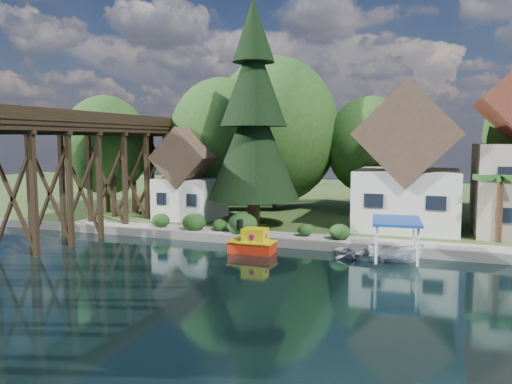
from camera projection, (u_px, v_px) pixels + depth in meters
ground at (251, 279)px, 26.34m from camera, size 140.00×140.00×0.00m
bank at (352, 200)px, 58.13m from camera, size 140.00×52.00×0.50m
seawall at (351, 248)px, 32.45m from camera, size 60.00×0.40×0.62m
promenade at (385, 243)px, 32.97m from camera, size 50.00×2.60×0.06m
trestle_bridge at (69, 167)px, 36.01m from camera, size 4.12×44.18×9.30m
house_left at (408, 168)px, 38.42m from camera, size 7.64×8.64×11.02m
shed at (190, 180)px, 43.21m from camera, size 5.09×5.40×7.85m
bg_trees at (343, 140)px, 45.13m from camera, size 49.90×13.30×10.57m
shrubs at (236, 223)px, 36.43m from camera, size 15.76×2.47×1.70m
conifer at (254, 118)px, 38.52m from camera, size 7.13×7.13×17.56m
palm_tree at (501, 180)px, 32.85m from camera, size 4.45×4.45×4.77m
tugboat at (253, 243)px, 32.30m from camera, size 2.98×1.67×2.15m
boat_white_a at (364, 252)px, 30.80m from camera, size 4.34×3.60×0.78m
boat_canopy at (396, 244)px, 29.74m from camera, size 3.36×4.29×2.59m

